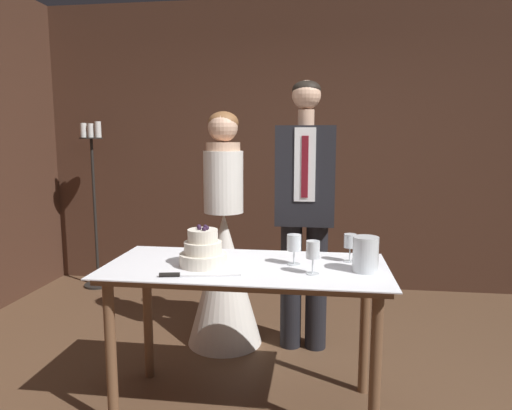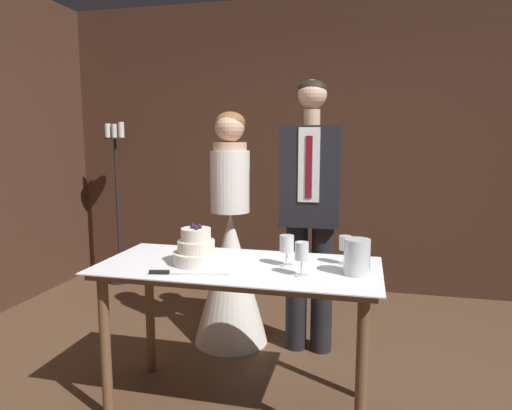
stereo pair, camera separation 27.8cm
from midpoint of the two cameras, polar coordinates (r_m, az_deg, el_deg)
name	(u,v)px [view 1 (the left image)]	position (r m, az deg, el deg)	size (l,w,h in m)	color
wall_back	(303,147)	(4.57, 4.22, 7.28)	(5.44, 0.12, 2.82)	#472B1E
cake_table	(246,284)	(2.48, -4.53, -9.87)	(1.49, 0.69, 0.82)	brown
tiered_cake	(203,251)	(2.45, -9.91, -5.71)	(0.25, 0.25, 0.22)	silver
cake_knife	(184,275)	(2.30, -12.48, -8.60)	(0.40, 0.10, 0.02)	silver
wine_glass_near	(294,244)	(2.43, 1.51, -4.87)	(0.08, 0.08, 0.16)	silver
wine_glass_middle	(350,242)	(2.51, 8.60, -4.69)	(0.07, 0.07, 0.15)	silver
wine_glass_far	(313,251)	(2.26, 3.64, -5.76)	(0.07, 0.07, 0.17)	silver
hurricane_candle	(366,255)	(2.34, 10.25, -6.22)	(0.13, 0.13, 0.18)	silver
bride	(224,260)	(3.32, -6.40, -6.94)	(0.54, 0.54, 1.67)	white
groom	(305,206)	(3.15, 3.62, -0.10)	(0.40, 0.25, 1.87)	black
candle_stand	(95,202)	(4.86, -21.11, 0.33)	(0.28, 0.28, 1.65)	black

